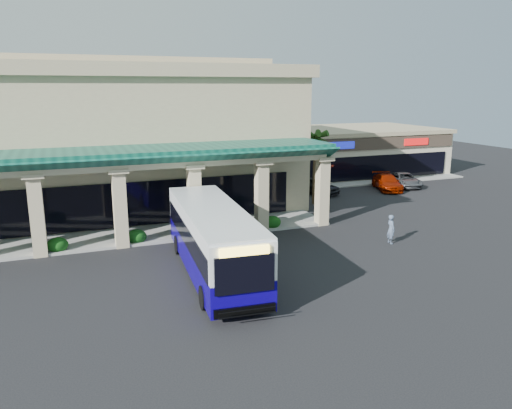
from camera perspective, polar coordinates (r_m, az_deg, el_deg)
name	(u,v)px	position (r m, az deg, el deg)	size (l,w,h in m)	color
ground	(272,258)	(28.02, 1.81, -6.17)	(110.00, 110.00, 0.00)	black
main_building	(94,136)	(40.48, -18.06, 7.45)	(30.80, 14.80, 11.35)	tan
arcade	(108,196)	(31.80, -16.56, 0.97)	(30.00, 6.20, 5.70)	#0C483B
strip_mall	(335,151)	(56.46, 9.00, 6.11)	(22.50, 12.50, 4.90)	beige
palm_0	(315,164)	(40.50, 6.74, 4.63)	(2.40, 2.40, 6.60)	#19380F
palm_1	(308,163)	(43.64, 6.02, 4.73)	(2.40, 2.40, 5.80)	#19380F
broadleaf_tree	(265,162)	(47.35, 1.05, 4.87)	(2.60, 2.60, 4.81)	#0D3A0D
transit_bus	(213,241)	(25.39, -4.92, -4.18)	(2.88, 12.38, 3.46)	#0C007A
pedestrian	(391,229)	(31.47, 15.17, -2.73)	(0.65, 0.43, 1.80)	#495972
car_silver	(316,185)	(44.94, 6.84, 2.20)	(1.81, 4.50, 1.53)	black
car_red	(387,182)	(47.94, 14.75, 2.47)	(1.96, 4.83, 1.40)	#871800
car_gray	(404,180)	(50.01, 16.57, 2.73)	(2.18, 4.72, 1.31)	#4C4E52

